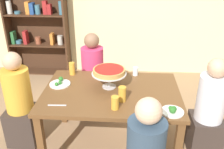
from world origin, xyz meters
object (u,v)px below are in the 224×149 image
dining_table (111,98)px  beer_glass_amber_tall (122,94)px  beer_glass_amber_short (72,69)px  beer_glass_amber_spare (115,103)px  salad_plate_far_diner (172,111)px  deep_dish_pizza_stand (109,72)px  cutlery_fork_near (114,74)px  diner_head_west (20,106)px  water_glass_clear_near (135,71)px  diner_far_left (93,79)px  bookshelf (36,11)px  diner_head_east (208,115)px  cutlery_knife_near (57,105)px  salad_plate_near_diner (60,83)px

dining_table → beer_glass_amber_tall: bearing=-57.0°
dining_table → beer_glass_amber_short: size_ratio=9.62×
beer_glass_amber_spare → beer_glass_amber_short: bearing=128.1°
salad_plate_far_diner → beer_glass_amber_short: bearing=145.7°
deep_dish_pizza_stand → beer_glass_amber_short: (-0.47, 0.30, -0.11)m
beer_glass_amber_spare → cutlery_fork_near: bearing=94.5°
diner_head_west → salad_plate_far_diner: bearing=-13.0°
deep_dish_pizza_stand → dining_table: bearing=-71.3°
cutlery_fork_near → water_glass_clear_near: bearing=-177.9°
deep_dish_pizza_stand → diner_far_left: bearing=112.6°
bookshelf → deep_dish_pizza_stand: (1.45, -1.93, -0.24)m
bookshelf → deep_dish_pizza_stand: 2.43m
diner_far_left → beer_glass_amber_spare: 1.20m
salad_plate_far_diner → dining_table: bearing=148.5°
bookshelf → beer_glass_amber_tall: bearing=-53.9°
diner_far_left → beer_glass_amber_spare: diner_far_left is taller
diner_far_left → diner_head_east: 1.57m
beer_glass_amber_spare → cutlery_knife_near: (-0.56, 0.02, -0.06)m
diner_head_west → diner_head_east: same height
diner_head_west → beer_glass_amber_spare: (1.11, -0.35, 0.31)m
salad_plate_far_diner → beer_glass_amber_short: (-1.10, 0.75, 0.05)m
diner_far_left → salad_plate_near_diner: size_ratio=4.94×
salad_plate_far_diner → water_glass_clear_near: size_ratio=2.07×
beer_glass_amber_spare → diner_head_west: bearing=162.4°
salad_plate_near_diner → beer_glass_amber_tall: beer_glass_amber_tall is taller
bookshelf → deep_dish_pizza_stand: bearing=-52.9°
dining_table → salad_plate_far_diner: size_ratio=6.89×
salad_plate_near_diner → bookshelf: bearing=115.2°
diner_head_east → salad_plate_near_diner: size_ratio=4.94×
beer_glass_amber_tall → water_glass_clear_near: 0.62m
diner_far_left → salad_plate_far_diner: size_ratio=5.43×
salad_plate_near_diner → beer_glass_amber_short: 0.29m
diner_head_west → deep_dish_pizza_stand: size_ratio=3.05×
beer_glass_amber_spare → salad_plate_near_diner: bearing=145.4°
dining_table → beer_glass_amber_short: 0.66m
diner_far_left → beer_glass_amber_tall: bearing=24.5°
diner_head_west → salad_plate_far_diner: 1.71m
bookshelf → beer_glass_amber_tall: bookshelf is taller
salad_plate_far_diner → water_glass_clear_near: (-0.33, 0.78, 0.03)m
beer_glass_amber_spare → cutlery_knife_near: bearing=178.3°
salad_plate_near_diner → salad_plate_far_diner: salad_plate_far_diner is taller
beer_glass_amber_short → water_glass_clear_near: bearing=2.1°
dining_table → cutlery_knife_near: bearing=-148.0°
salad_plate_near_diner → diner_head_west: bearing=-168.2°
diner_head_west → beer_glass_amber_short: bearing=34.1°
deep_dish_pizza_stand → beer_glass_amber_tall: size_ratio=2.44×
salad_plate_far_diner → beer_glass_amber_tall: 0.51m
diner_head_east → cutlery_fork_near: 1.16m
diner_far_left → salad_plate_far_diner: diner_far_left is taller
cutlery_fork_near → dining_table: bearing=91.0°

